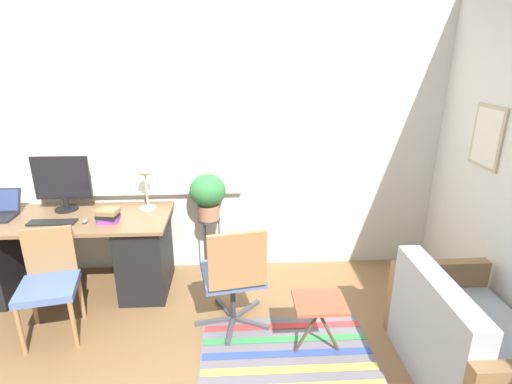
{
  "coord_description": "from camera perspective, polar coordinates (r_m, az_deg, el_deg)",
  "views": [
    {
      "loc": [
        0.45,
        -2.96,
        2.12
      ],
      "look_at": [
        0.62,
        0.18,
        1.01
      ],
      "focal_mm": 28.0,
      "sensor_mm": 36.0,
      "label": 1
    }
  ],
  "objects": [
    {
      "name": "couch_loveseat",
      "position": [
        3.16,
        27.91,
        -18.89
      ],
      "size": [
        0.75,
        1.14,
        0.78
      ],
      "rotation": [
        0.0,
        0.0,
        1.57
      ],
      "color": "#9EA8B2",
      "rests_on": "ground_plane"
    },
    {
      "name": "plant_stand",
      "position": [
        3.92,
        -6.69,
        -4.91
      ],
      "size": [
        0.22,
        0.22,
        0.59
      ],
      "color": "#333338",
      "rests_on": "ground_plane"
    },
    {
      "name": "monitor",
      "position": [
        3.99,
        -25.95,
        1.27
      ],
      "size": [
        0.5,
        0.21,
        0.51
      ],
      "color": "black",
      "rests_on": "desk"
    },
    {
      "name": "mouse",
      "position": [
        3.69,
        -23.21,
        -3.83
      ],
      "size": [
        0.04,
        0.07,
        0.03
      ],
      "color": "slate",
      "rests_on": "desk"
    },
    {
      "name": "desk",
      "position": [
        4.03,
        -25.0,
        -7.86
      ],
      "size": [
        1.82,
        0.71,
        0.74
      ],
      "color": "brown",
      "rests_on": "ground_plane"
    },
    {
      "name": "wall_right_with_picture",
      "position": [
        3.66,
        30.45,
        4.68
      ],
      "size": [
        0.08,
        9.0,
        2.7
      ],
      "color": "silver",
      "rests_on": "ground_plane"
    },
    {
      "name": "keyboard",
      "position": [
        3.81,
        -27.1,
        -3.89
      ],
      "size": [
        0.39,
        0.12,
        0.02
      ],
      "color": "black",
      "rests_on": "desk"
    },
    {
      "name": "ground_plane",
      "position": [
        3.67,
        -10.01,
        -16.12
      ],
      "size": [
        14.0,
        14.0,
        0.0
      ],
      "primitive_type": "plane",
      "color": "brown"
    },
    {
      "name": "desk_chair_wooden",
      "position": [
        3.52,
        -27.48,
        -11.14
      ],
      "size": [
        0.48,
        0.49,
        0.83
      ],
      "rotation": [
        0.0,
        0.0,
        0.19
      ],
      "color": "olive",
      "rests_on": "ground_plane"
    },
    {
      "name": "folding_stool",
      "position": [
        3.0,
        9.03,
        -15.87
      ],
      "size": [
        0.37,
        0.31,
        0.45
      ],
      "color": "#B24C33",
      "rests_on": "ground_plane"
    },
    {
      "name": "desk_lamp",
      "position": [
        3.74,
        -15.52,
        1.89
      ],
      "size": [
        0.15,
        0.15,
        0.41
      ],
      "color": "#BCB299",
      "rests_on": "desk"
    },
    {
      "name": "floor_rug_striped",
      "position": [
        3.19,
        4.51,
        -22.07
      ],
      "size": [
        1.28,
        0.86,
        0.01
      ],
      "color": "slate",
      "rests_on": "ground_plane"
    },
    {
      "name": "potted_plant",
      "position": [
        3.8,
        -6.89,
        -0.21
      ],
      "size": [
        0.34,
        0.34,
        0.44
      ],
      "color": "#9E6B4C",
      "rests_on": "plant_stand"
    },
    {
      "name": "office_chair_swivel",
      "position": [
        3.17,
        -3.17,
        -11.7
      ],
      "size": [
        0.61,
        0.61,
        0.91
      ],
      "rotation": [
        0.0,
        0.0,
        3.31
      ],
      "color": "#47474C",
      "rests_on": "ground_plane"
    },
    {
      "name": "book_stack",
      "position": [
        3.62,
        -20.35,
        -3.14
      ],
      "size": [
        0.2,
        0.18,
        0.12
      ],
      "color": "purple",
      "rests_on": "desk"
    },
    {
      "name": "wall_back_with_window",
      "position": [
        3.85,
        -10.15,
        7.71
      ],
      "size": [
        9.0,
        0.12,
        2.7
      ],
      "color": "silver",
      "rests_on": "ground_plane"
    }
  ]
}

